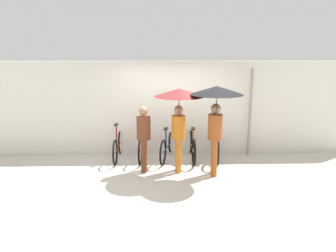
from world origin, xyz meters
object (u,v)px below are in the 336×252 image
object	(u,v)px
parked_bicycle_3	(192,146)
pedestrian_center	(179,105)
parked_bicycle_1	(143,145)
parked_bicycle_0	(118,146)
parked_bicycle_4	(217,144)
pedestrian_trailing	(216,104)
pedestrian_leading	(144,135)
parked_bicycle_2	(167,145)

from	to	relation	value
parked_bicycle_3	pedestrian_center	distance (m)	1.65
parked_bicycle_1	pedestrian_center	distance (m)	1.86
parked_bicycle_0	parked_bicycle_3	size ratio (longest dim) A/B	0.95
parked_bicycle_1	parked_bicycle_3	world-z (taller)	parked_bicycle_1
parked_bicycle_4	pedestrian_trailing	xyz separation A→B (m)	(-0.27, -1.26, 1.29)
parked_bicycle_1	pedestrian_leading	distance (m)	1.12
pedestrian_leading	pedestrian_center	world-z (taller)	pedestrian_center
pedestrian_leading	parked_bicycle_2	bearing A→B (deg)	-118.96
pedestrian_center	parked_bicycle_2	bearing A→B (deg)	-77.77
parked_bicycle_2	pedestrian_leading	distance (m)	1.24
pedestrian_center	pedestrian_trailing	world-z (taller)	pedestrian_trailing
parked_bicycle_4	pedestrian_trailing	world-z (taller)	pedestrian_trailing
parked_bicycle_1	pedestrian_center	xyz separation A→B (m)	(0.87, -1.09, 1.23)
pedestrian_center	pedestrian_trailing	size ratio (longest dim) A/B	0.96
parked_bicycle_2	pedestrian_leading	bearing A→B (deg)	162.13
parked_bicycle_4	pedestrian_center	xyz separation A→B (m)	(-1.06, -1.02, 1.22)
parked_bicycle_1	parked_bicycle_3	distance (m)	1.29
parked_bicycle_2	parked_bicycle_4	xyz separation A→B (m)	(1.29, -0.04, 0.03)
parked_bicycle_4	pedestrian_trailing	bearing A→B (deg)	175.53
pedestrian_trailing	parked_bicycle_1	bearing A→B (deg)	-34.08
parked_bicycle_0	pedestrian_center	xyz separation A→B (m)	(1.51, -1.04, 1.24)
parked_bicycle_1	parked_bicycle_2	distance (m)	0.65
parked_bicycle_2	pedestrian_trailing	size ratio (longest dim) A/B	0.83
parked_bicycle_0	pedestrian_trailing	size ratio (longest dim) A/B	0.79
pedestrian_leading	pedestrian_center	xyz separation A→B (m)	(0.80, -0.11, 0.70)
parked_bicycle_2	pedestrian_center	xyz separation A→B (m)	(0.22, -1.06, 1.25)
pedestrian_leading	pedestrian_trailing	bearing A→B (deg)	169.58
pedestrian_center	parked_bicycle_1	bearing A→B (deg)	-51.13
parked_bicycle_1	parked_bicycle_2	size ratio (longest dim) A/B	1.03
parked_bicycle_0	pedestrian_trailing	xyz separation A→B (m)	(2.30, -1.29, 1.31)
pedestrian_leading	pedestrian_trailing	size ratio (longest dim) A/B	0.76
parked_bicycle_0	parked_bicycle_4	xyz separation A→B (m)	(2.58, -0.03, 0.02)
parked_bicycle_2	pedestrian_center	size ratio (longest dim) A/B	0.86
parked_bicycle_0	parked_bicycle_2	bearing A→B (deg)	-87.92
parked_bicycle_3	parked_bicycle_2	bearing A→B (deg)	86.30
parked_bicycle_0	pedestrian_trailing	bearing A→B (deg)	-117.82
parked_bicycle_1	parked_bicycle_2	world-z (taller)	parked_bicycle_2
parked_bicycle_0	pedestrian_leading	bearing A→B (deg)	-141.03
parked_bicycle_3	pedestrian_leading	distance (m)	1.61
parked_bicycle_0	pedestrian_leading	distance (m)	1.30
pedestrian_leading	pedestrian_center	distance (m)	1.06
parked_bicycle_2	parked_bicycle_3	bearing A→B (deg)	-81.38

